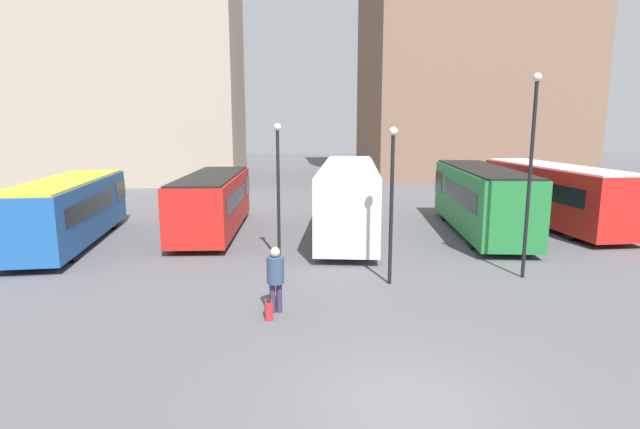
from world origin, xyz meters
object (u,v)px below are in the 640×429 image
(bus_0, at_px, (68,209))
(lamp_post_2, at_px, (531,163))
(bus_2, at_px, (348,195))
(lamp_post_1, at_px, (392,192))
(traveler, at_px, (275,274))
(suitcase, at_px, (269,310))
(bus_3, at_px, (480,197))
(bus_1, at_px, (213,201))
(bus_4, at_px, (552,193))
(lamp_post_0, at_px, (278,180))

(bus_0, bearing_deg, lamp_post_2, -113.89)
(bus_2, bearing_deg, lamp_post_1, -169.57)
(bus_2, distance_m, traveler, 10.72)
(suitcase, relative_size, lamp_post_1, 0.14)
(bus_3, height_order, lamp_post_2, lamp_post_2)
(bus_1, relative_size, bus_4, 0.89)
(bus_0, bearing_deg, lamp_post_0, -114.47)
(bus_0, xyz_separation_m, traveler, (9.00, -8.83, -0.42))
(bus_4, bearing_deg, bus_2, 92.58)
(bus_1, distance_m, lamp_post_1, 10.97)
(bus_2, relative_size, bus_3, 1.16)
(suitcase, xyz_separation_m, lamp_post_2, (8.51, 3.03, 3.63))
(suitcase, bearing_deg, lamp_post_0, -10.18)
(bus_2, xyz_separation_m, traveler, (-3.37, -10.15, -0.70))
(bus_2, height_order, lamp_post_2, lamp_post_2)
(bus_1, height_order, lamp_post_0, lamp_post_0)
(bus_1, height_order, suitcase, bus_1)
(bus_1, relative_size, bus_3, 0.90)
(bus_1, bearing_deg, lamp_post_2, -123.31)
(bus_1, height_order, lamp_post_2, lamp_post_2)
(suitcase, height_order, lamp_post_0, lamp_post_0)
(bus_1, relative_size, bus_2, 0.78)
(lamp_post_1, bearing_deg, bus_0, 152.46)
(bus_4, distance_m, suitcase, 18.36)
(bus_1, bearing_deg, bus_4, -86.40)
(traveler, bearing_deg, lamp_post_1, -66.34)
(suitcase, relative_size, lamp_post_2, 0.11)
(suitcase, bearing_deg, traveler, -28.94)
(suitcase, bearing_deg, bus_1, 6.81)
(bus_4, bearing_deg, bus_3, 106.29)
(lamp_post_0, height_order, lamp_post_1, lamp_post_0)
(bus_3, relative_size, traveler, 5.64)
(bus_3, distance_m, lamp_post_2, 7.49)
(traveler, bearing_deg, lamp_post_2, -80.55)
(lamp_post_0, bearing_deg, bus_3, 23.64)
(bus_4, relative_size, suitcase, 14.65)
(traveler, relative_size, suitcase, 2.56)
(bus_0, relative_size, bus_3, 0.96)
(bus_1, xyz_separation_m, bus_4, (17.07, 0.35, 0.17))
(bus_2, distance_m, lamp_post_2, 9.30)
(bus_1, relative_size, traveler, 5.08)
(bus_2, distance_m, suitcase, 11.32)
(bus_3, xyz_separation_m, suitcase, (-9.78, -10.08, -1.44))
(bus_2, relative_size, lamp_post_1, 2.38)
(bus_1, bearing_deg, suitcase, -163.15)
(suitcase, distance_m, lamp_post_0, 6.55)
(bus_1, xyz_separation_m, bus_2, (6.45, -0.60, 0.29))
(bus_2, bearing_deg, bus_0, 104.40)
(suitcase, bearing_deg, lamp_post_1, -62.52)
(bus_4, distance_m, traveler, 17.87)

